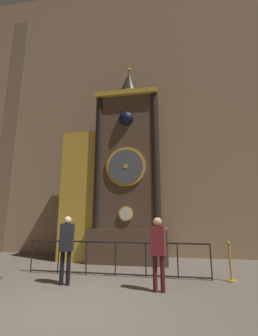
# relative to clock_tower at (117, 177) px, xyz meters

# --- Properties ---
(ground_plane) EXTENTS (28.00, 28.00, 0.00)m
(ground_plane) POSITION_rel_clock_tower_xyz_m (0.18, -4.85, -3.37)
(ground_plane) COLOR brown
(cathedral_back_wall) EXTENTS (24.00, 0.32, 14.99)m
(cathedral_back_wall) POSITION_rel_clock_tower_xyz_m (0.10, 1.36, 4.12)
(cathedral_back_wall) COLOR #997A5B
(cathedral_back_wall) RESTS_ON ground_plane
(clock_tower) EXTENTS (4.34, 1.77, 8.56)m
(clock_tower) POSITION_rel_clock_tower_xyz_m (0.00, 0.00, 0.00)
(clock_tower) COLOR brown
(clock_tower) RESTS_ON ground_plane
(railing_fence) EXTENTS (5.57, 0.05, 0.99)m
(railing_fence) POSITION_rel_clock_tower_xyz_m (0.46, -2.18, -2.81)
(railing_fence) COLOR black
(railing_fence) RESTS_ON ground_plane
(visitor_near) EXTENTS (0.37, 0.26, 1.74)m
(visitor_near) POSITION_rel_clock_tower_xyz_m (-0.64, -3.26, -2.32)
(visitor_near) COLOR black
(visitor_near) RESTS_ON ground_plane
(visitor_far) EXTENTS (0.37, 0.27, 1.72)m
(visitor_far) POSITION_rel_clock_tower_xyz_m (1.81, -3.40, -2.33)
(visitor_far) COLOR #461518
(visitor_far) RESTS_ON ground_plane
(stanchion_post) EXTENTS (0.28, 0.28, 1.05)m
(stanchion_post) POSITION_rel_clock_tower_xyz_m (3.74, -2.17, -3.02)
(stanchion_post) COLOR #B28E33
(stanchion_post) RESTS_ON ground_plane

